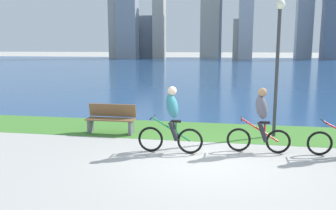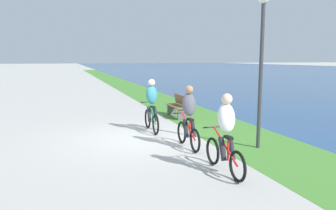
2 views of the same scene
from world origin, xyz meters
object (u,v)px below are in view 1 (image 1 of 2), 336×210
cyclist_trailing (261,120)px  bench_near_path (111,119)px  lamppost_tall (278,49)px  cyclist_lead (172,120)px

cyclist_trailing → bench_near_path: size_ratio=1.10×
bench_near_path → lamppost_tall: lamppost_tall is taller
cyclist_trailing → bench_near_path: bearing=164.1°
cyclist_lead → bench_near_path: bearing=142.5°
cyclist_lead → cyclist_trailing: (2.19, 0.42, -0.01)m
bench_near_path → lamppost_tall: size_ratio=0.38×
cyclist_lead → lamppost_tall: lamppost_tall is taller
cyclist_trailing → lamppost_tall: 2.54m
cyclist_trailing → lamppost_tall: size_ratio=0.42×
cyclist_trailing → bench_near_path: 4.54m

